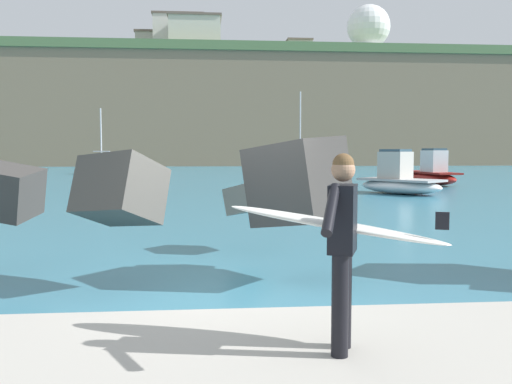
# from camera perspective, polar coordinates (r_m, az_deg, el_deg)

# --- Properties ---
(ground_plane) EXTENTS (400.00, 400.00, 0.00)m
(ground_plane) POSITION_cam_1_polar(r_m,az_deg,el_deg) (8.29, -2.68, -9.97)
(ground_plane) COLOR teal
(breakwater_jetty) EXTENTS (32.64, 7.26, 2.43)m
(breakwater_jetty) POSITION_cam_1_polar(r_m,az_deg,el_deg) (9.44, 10.42, -0.43)
(breakwater_jetty) COLOR gray
(breakwater_jetty) RESTS_ON ground
(surfer_with_board) EXTENTS (2.08, 1.48, 1.78)m
(surfer_with_board) POSITION_cam_1_polar(r_m,az_deg,el_deg) (5.10, 8.61, -4.37)
(surfer_with_board) COLOR black
(surfer_with_board) RESTS_ON walkway_path
(boat_near_left) EXTENTS (4.48, 4.62, 5.65)m
(boat_near_left) POSITION_cam_1_polar(r_m,az_deg,el_deg) (49.97, -15.71, 2.44)
(boat_near_left) COLOR white
(boat_near_left) RESTS_ON ground
(boat_near_centre) EXTENTS (2.13, 5.38, 2.17)m
(boat_near_centre) POSITION_cam_1_polar(r_m,az_deg,el_deg) (34.86, 17.47, 1.78)
(boat_near_centre) COLOR maroon
(boat_near_centre) RESTS_ON ground
(boat_near_right) EXTENTS (6.50, 3.82, 7.36)m
(boat_near_right) POSITION_cam_1_polar(r_m,az_deg,el_deg) (51.09, 4.98, 2.50)
(boat_near_right) COLOR navy
(boat_near_right) RESTS_ON ground
(boat_mid_left) EXTENTS (4.04, 4.49, 2.11)m
(boat_mid_left) POSITION_cam_1_polar(r_m,az_deg,el_deg) (27.10, 14.46, 1.14)
(boat_mid_left) COLOR white
(boat_mid_left) RESTS_ON ground
(mooring_buoy_inner) EXTENTS (0.44, 0.44, 0.44)m
(mooring_buoy_inner) POSITION_cam_1_polar(r_m,az_deg,el_deg) (45.78, 12.87, 1.87)
(mooring_buoy_inner) COLOR yellow
(mooring_buoy_inner) RESTS_ON ground
(mooring_buoy_middle) EXTENTS (0.44, 0.44, 0.44)m
(mooring_buoy_middle) POSITION_cam_1_polar(r_m,az_deg,el_deg) (36.20, -24.00, 1.01)
(mooring_buoy_middle) COLOR #E54C1E
(mooring_buoy_middle) RESTS_ON ground
(mooring_buoy_outer) EXTENTS (0.44, 0.44, 0.44)m
(mooring_buoy_outer) POSITION_cam_1_polar(r_m,az_deg,el_deg) (38.74, 4.10, 1.55)
(mooring_buoy_outer) COLOR yellow
(mooring_buoy_outer) RESTS_ON ground
(headland_bluff) EXTENTS (87.48, 32.46, 16.24)m
(headland_bluff) POSITION_cam_1_polar(r_m,az_deg,el_deg) (89.52, -0.50, 8.16)
(headland_bluff) COLOR #847056
(headland_bluff) RESTS_ON ground
(radar_dome) EXTENTS (7.45, 7.45, 10.95)m
(radar_dome) POSITION_cam_1_polar(r_m,az_deg,el_deg) (102.12, 11.43, 15.50)
(radar_dome) COLOR silver
(radar_dome) RESTS_ON headland_bluff
(station_building_west) EXTENTS (7.78, 5.13, 6.33)m
(station_building_west) POSITION_cam_1_polar(r_m,az_deg,el_deg) (88.81, -7.91, 15.50)
(station_building_west) COLOR silver
(station_building_west) RESTS_ON headland_bluff
(station_building_central) EXTENTS (7.47, 7.62, 4.59)m
(station_building_central) POSITION_cam_1_polar(r_m,az_deg,el_deg) (83.03, -6.27, 15.70)
(station_building_central) COLOR beige
(station_building_central) RESTS_ON headland_bluff
(station_building_east) EXTENTS (7.89, 7.21, 4.69)m
(station_building_east) POSITION_cam_1_polar(r_m,az_deg,el_deg) (94.74, -9.68, 14.26)
(station_building_east) COLOR #B2ADA3
(station_building_east) RESTS_ON headland_bluff
(station_building_annex) EXTENTS (4.30, 6.05, 4.47)m
(station_building_annex) POSITION_cam_1_polar(r_m,az_deg,el_deg) (98.38, 4.29, 13.87)
(station_building_annex) COLOR #B2ADA3
(station_building_annex) RESTS_ON headland_bluff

